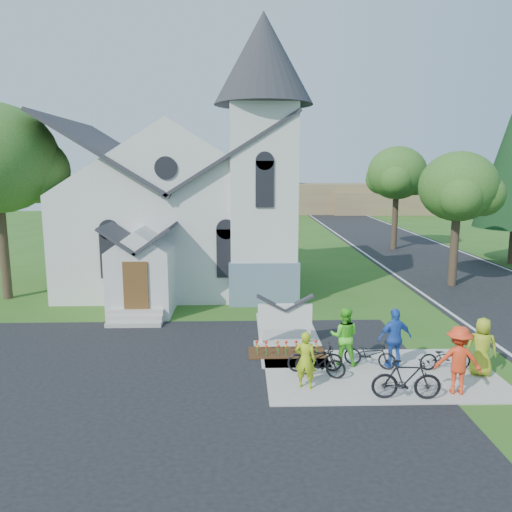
{
  "coord_description": "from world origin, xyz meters",
  "views": [
    {
      "loc": [
        -2.71,
        -13.66,
        6.21
      ],
      "look_at": [
        -2.17,
        5.0,
        2.9
      ],
      "focal_mm": 35.0,
      "sensor_mm": 36.0,
      "label": 1
    }
  ],
  "objects_px": {
    "bike_4": "(445,357)",
    "cyclist_4": "(482,347)",
    "church_sign": "(285,317)",
    "cyclist_1": "(344,336)",
    "cyclist_0": "(305,360)",
    "bike_3": "(406,379)",
    "cyclist_3": "(458,360)",
    "bike_0": "(315,358)",
    "cyclist_2": "(395,338)",
    "bike_1": "(320,362)",
    "bike_2": "(370,354)"
  },
  "relations": [
    {
      "from": "bike_4",
      "to": "cyclist_4",
      "type": "bearing_deg",
      "value": -112.94
    },
    {
      "from": "church_sign",
      "to": "cyclist_1",
      "type": "relative_size",
      "value": 1.19
    },
    {
      "from": "cyclist_0",
      "to": "bike_3",
      "type": "bearing_deg",
      "value": -177.64
    },
    {
      "from": "cyclist_4",
      "to": "bike_4",
      "type": "xyz_separation_m",
      "value": [
        -0.93,
        0.38,
        -0.47
      ]
    },
    {
      "from": "bike_4",
      "to": "cyclist_3",
      "type": "bearing_deg",
      "value": 167.93
    },
    {
      "from": "bike_0",
      "to": "cyclist_4",
      "type": "relative_size",
      "value": 0.95
    },
    {
      "from": "cyclist_2",
      "to": "cyclist_4",
      "type": "distance_m",
      "value": 2.52
    },
    {
      "from": "church_sign",
      "to": "cyclist_0",
      "type": "xyz_separation_m",
      "value": [
        0.27,
        -3.6,
        -0.15
      ]
    },
    {
      "from": "bike_1",
      "to": "cyclist_2",
      "type": "distance_m",
      "value": 2.55
    },
    {
      "from": "church_sign",
      "to": "bike_2",
      "type": "distance_m",
      "value": 3.35
    },
    {
      "from": "cyclist_0",
      "to": "bike_2",
      "type": "bearing_deg",
      "value": -127.96
    },
    {
      "from": "church_sign",
      "to": "bike_3",
      "type": "bearing_deg",
      "value": -56.71
    },
    {
      "from": "bike_2",
      "to": "bike_4",
      "type": "bearing_deg",
      "value": -73.72
    },
    {
      "from": "cyclist_1",
      "to": "bike_4",
      "type": "bearing_deg",
      "value": -176.56
    },
    {
      "from": "cyclist_0",
      "to": "cyclist_3",
      "type": "distance_m",
      "value": 4.18
    },
    {
      "from": "bike_4",
      "to": "cyclist_2",
      "type": "bearing_deg",
      "value": 79.3
    },
    {
      "from": "bike_1",
      "to": "bike_4",
      "type": "xyz_separation_m",
      "value": [
        3.93,
        0.4,
        -0.04
      ]
    },
    {
      "from": "church_sign",
      "to": "bike_3",
      "type": "distance_m",
      "value": 5.28
    },
    {
      "from": "cyclist_2",
      "to": "cyclist_4",
      "type": "height_order",
      "value": "cyclist_2"
    },
    {
      "from": "cyclist_4",
      "to": "church_sign",
      "type": "bearing_deg",
      "value": -5.48
    },
    {
      "from": "cyclist_2",
      "to": "bike_4",
      "type": "height_order",
      "value": "cyclist_2"
    },
    {
      "from": "bike_1",
      "to": "cyclist_2",
      "type": "bearing_deg",
      "value": -54.32
    },
    {
      "from": "bike_1",
      "to": "cyclist_4",
      "type": "bearing_deg",
      "value": -69.34
    },
    {
      "from": "cyclist_3",
      "to": "bike_2",
      "type": "bearing_deg",
      "value": -30.66
    },
    {
      "from": "cyclist_2",
      "to": "bike_3",
      "type": "bearing_deg",
      "value": 70.2
    },
    {
      "from": "bike_2",
      "to": "cyclist_3",
      "type": "bearing_deg",
      "value": -109.86
    },
    {
      "from": "bike_1",
      "to": "bike_4",
      "type": "distance_m",
      "value": 3.95
    },
    {
      "from": "bike_0",
      "to": "bike_2",
      "type": "xyz_separation_m",
      "value": [
        1.77,
        0.29,
        -0.02
      ]
    },
    {
      "from": "cyclist_2",
      "to": "cyclist_3",
      "type": "xyz_separation_m",
      "value": [
        1.2,
        -1.83,
        0.01
      ]
    },
    {
      "from": "bike_1",
      "to": "cyclist_3",
      "type": "bearing_deg",
      "value": -87.46
    },
    {
      "from": "bike_1",
      "to": "bike_3",
      "type": "distance_m",
      "value": 2.58
    },
    {
      "from": "cyclist_3",
      "to": "cyclist_2",
      "type": "bearing_deg",
      "value": -43.62
    },
    {
      "from": "church_sign",
      "to": "cyclist_2",
      "type": "bearing_deg",
      "value": -34.55
    },
    {
      "from": "bike_1",
      "to": "cyclist_3",
      "type": "distance_m",
      "value": 3.83
    },
    {
      "from": "bike_2",
      "to": "cyclist_3",
      "type": "distance_m",
      "value": 2.75
    },
    {
      "from": "bike_1",
      "to": "cyclist_3",
      "type": "xyz_separation_m",
      "value": [
        3.62,
        -1.17,
        0.49
      ]
    },
    {
      "from": "cyclist_1",
      "to": "bike_1",
      "type": "xyz_separation_m",
      "value": [
        -0.9,
        -0.96,
        -0.46
      ]
    },
    {
      "from": "bike_1",
      "to": "cyclist_2",
      "type": "relative_size",
      "value": 0.81
    },
    {
      "from": "cyclist_3",
      "to": "cyclist_0",
      "type": "bearing_deg",
      "value": 6.81
    },
    {
      "from": "bike_0",
      "to": "cyclist_3",
      "type": "relative_size",
      "value": 0.88
    },
    {
      "from": "cyclist_2",
      "to": "bike_2",
      "type": "distance_m",
      "value": 0.91
    },
    {
      "from": "bike_1",
      "to": "cyclist_2",
      "type": "height_order",
      "value": "cyclist_2"
    },
    {
      "from": "cyclist_0",
      "to": "bike_4",
      "type": "height_order",
      "value": "cyclist_0"
    },
    {
      "from": "cyclist_0",
      "to": "bike_1",
      "type": "height_order",
      "value": "cyclist_0"
    },
    {
      "from": "cyclist_0",
      "to": "cyclist_2",
      "type": "bearing_deg",
      "value": -135.58
    },
    {
      "from": "church_sign",
      "to": "bike_0",
      "type": "bearing_deg",
      "value": -74.03
    },
    {
      "from": "cyclist_0",
      "to": "cyclist_3",
      "type": "height_order",
      "value": "cyclist_3"
    },
    {
      "from": "cyclist_1",
      "to": "cyclist_3",
      "type": "distance_m",
      "value": 3.45
    },
    {
      "from": "cyclist_4",
      "to": "bike_4",
      "type": "height_order",
      "value": "cyclist_4"
    },
    {
      "from": "cyclist_1",
      "to": "cyclist_2",
      "type": "bearing_deg",
      "value": -177.28
    }
  ]
}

